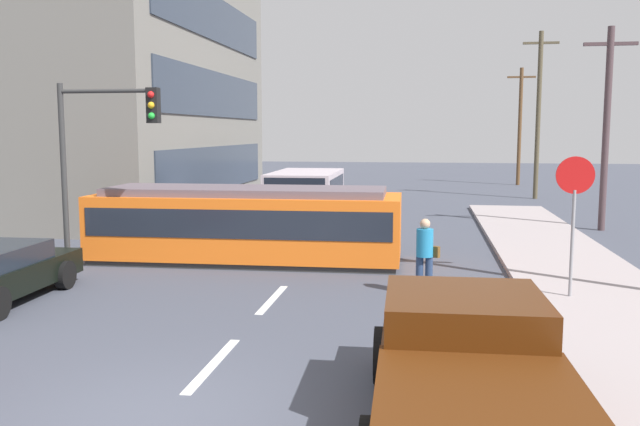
{
  "coord_description": "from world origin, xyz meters",
  "views": [
    {
      "loc": [
        3.12,
        -7.38,
        3.51
      ],
      "look_at": [
        0.45,
        9.62,
        1.41
      ],
      "focal_mm": 37.43,
      "sensor_mm": 36.0,
      "label": 1
    }
  ],
  "objects_px": {
    "traffic_light_mast": "(102,141)",
    "utility_pole_mid": "(606,125)",
    "streetcar_tram": "(246,223)",
    "pedestrian_crossing": "(425,252)",
    "utility_pole_far": "(538,113)",
    "parked_sedan_far": "(179,218)",
    "stop_sign": "(574,197)",
    "utility_pole_distant": "(520,124)",
    "city_bus": "(306,192)",
    "pickup_truck_parked": "(467,368)"
  },
  "relations": [
    {
      "from": "streetcar_tram",
      "to": "pedestrian_crossing",
      "type": "distance_m",
      "value": 5.7
    },
    {
      "from": "streetcar_tram",
      "to": "utility_pole_far",
      "type": "relative_size",
      "value": 0.97
    },
    {
      "from": "traffic_light_mast",
      "to": "utility_pole_distant",
      "type": "height_order",
      "value": "utility_pole_distant"
    },
    {
      "from": "city_bus",
      "to": "pedestrian_crossing",
      "type": "relative_size",
      "value": 3.08
    },
    {
      "from": "city_bus",
      "to": "utility_pole_far",
      "type": "relative_size",
      "value": 0.6
    },
    {
      "from": "parked_sedan_far",
      "to": "pedestrian_crossing",
      "type": "bearing_deg",
      "value": -40.69
    },
    {
      "from": "streetcar_tram",
      "to": "city_bus",
      "type": "xyz_separation_m",
      "value": [
        0.06,
        8.83,
        0.05
      ]
    },
    {
      "from": "traffic_light_mast",
      "to": "pedestrian_crossing",
      "type": "bearing_deg",
      "value": -7.54
    },
    {
      "from": "streetcar_tram",
      "to": "utility_pole_distant",
      "type": "xyz_separation_m",
      "value": [
        10.88,
        28.26,
        2.96
      ]
    },
    {
      "from": "stop_sign",
      "to": "pickup_truck_parked",
      "type": "bearing_deg",
      "value": -111.0
    },
    {
      "from": "pickup_truck_parked",
      "to": "stop_sign",
      "type": "height_order",
      "value": "stop_sign"
    },
    {
      "from": "pickup_truck_parked",
      "to": "traffic_light_mast",
      "type": "distance_m",
      "value": 11.59
    },
    {
      "from": "pickup_truck_parked",
      "to": "parked_sedan_far",
      "type": "bearing_deg",
      "value": 122.4
    },
    {
      "from": "city_bus",
      "to": "pickup_truck_parked",
      "type": "distance_m",
      "value": 19.3
    },
    {
      "from": "pedestrian_crossing",
      "to": "parked_sedan_far",
      "type": "relative_size",
      "value": 0.37
    },
    {
      "from": "city_bus",
      "to": "utility_pole_far",
      "type": "bearing_deg",
      "value": 44.02
    },
    {
      "from": "utility_pole_mid",
      "to": "streetcar_tram",
      "type": "bearing_deg",
      "value": -145.62
    },
    {
      "from": "utility_pole_mid",
      "to": "utility_pole_far",
      "type": "distance_m",
      "value": 11.44
    },
    {
      "from": "utility_pole_mid",
      "to": "stop_sign",
      "type": "bearing_deg",
      "value": -106.88
    },
    {
      "from": "pickup_truck_parked",
      "to": "streetcar_tram",
      "type": "bearing_deg",
      "value": 118.43
    },
    {
      "from": "pickup_truck_parked",
      "to": "utility_pole_far",
      "type": "bearing_deg",
      "value": 79.61
    },
    {
      "from": "traffic_light_mast",
      "to": "utility_pole_far",
      "type": "bearing_deg",
      "value": 57.15
    },
    {
      "from": "pedestrian_crossing",
      "to": "utility_pole_distant",
      "type": "relative_size",
      "value": 0.22
    },
    {
      "from": "parked_sedan_far",
      "to": "utility_pole_distant",
      "type": "bearing_deg",
      "value": 59.52
    },
    {
      "from": "traffic_light_mast",
      "to": "utility_pole_mid",
      "type": "distance_m",
      "value": 17.06
    },
    {
      "from": "stop_sign",
      "to": "utility_pole_far",
      "type": "distance_m",
      "value": 22.52
    },
    {
      "from": "parked_sedan_far",
      "to": "utility_pole_far",
      "type": "height_order",
      "value": "utility_pole_far"
    },
    {
      "from": "pickup_truck_parked",
      "to": "utility_pole_mid",
      "type": "height_order",
      "value": "utility_pole_mid"
    },
    {
      "from": "streetcar_tram",
      "to": "pickup_truck_parked",
      "type": "height_order",
      "value": "streetcar_tram"
    },
    {
      "from": "pedestrian_crossing",
      "to": "parked_sedan_far",
      "type": "bearing_deg",
      "value": 139.31
    },
    {
      "from": "city_bus",
      "to": "utility_pole_mid",
      "type": "distance_m",
      "value": 11.37
    },
    {
      "from": "stop_sign",
      "to": "utility_pole_far",
      "type": "relative_size",
      "value": 0.33
    },
    {
      "from": "utility_pole_distant",
      "to": "streetcar_tram",
      "type": "bearing_deg",
      "value": -111.05
    },
    {
      "from": "streetcar_tram",
      "to": "pedestrian_crossing",
      "type": "height_order",
      "value": "streetcar_tram"
    },
    {
      "from": "streetcar_tram",
      "to": "pickup_truck_parked",
      "type": "distance_m",
      "value": 11.08
    },
    {
      "from": "city_bus",
      "to": "utility_pole_far",
      "type": "distance_m",
      "value": 14.96
    },
    {
      "from": "city_bus",
      "to": "parked_sedan_far",
      "type": "distance_m",
      "value": 6.01
    },
    {
      "from": "pedestrian_crossing",
      "to": "traffic_light_mast",
      "type": "relative_size",
      "value": 0.36
    },
    {
      "from": "stop_sign",
      "to": "utility_pole_distant",
      "type": "height_order",
      "value": "utility_pole_distant"
    },
    {
      "from": "pickup_truck_parked",
      "to": "stop_sign",
      "type": "relative_size",
      "value": 1.75
    },
    {
      "from": "utility_pole_far",
      "to": "pedestrian_crossing",
      "type": "bearing_deg",
      "value": -104.61
    },
    {
      "from": "pedestrian_crossing",
      "to": "city_bus",
      "type": "bearing_deg",
      "value": 111.63
    },
    {
      "from": "utility_pole_far",
      "to": "streetcar_tram",
      "type": "bearing_deg",
      "value": -119.06
    },
    {
      "from": "streetcar_tram",
      "to": "utility_pole_mid",
      "type": "height_order",
      "value": "utility_pole_mid"
    },
    {
      "from": "stop_sign",
      "to": "utility_pole_mid",
      "type": "xyz_separation_m",
      "value": [
        3.28,
        10.82,
        1.55
      ]
    },
    {
      "from": "pedestrian_crossing",
      "to": "utility_pole_mid",
      "type": "distance_m",
      "value": 12.67
    },
    {
      "from": "pedestrian_crossing",
      "to": "parked_sedan_far",
      "type": "height_order",
      "value": "pedestrian_crossing"
    },
    {
      "from": "utility_pole_far",
      "to": "utility_pole_distant",
      "type": "distance_m",
      "value": 9.32
    },
    {
      "from": "utility_pole_mid",
      "to": "traffic_light_mast",
      "type": "bearing_deg",
      "value": -145.66
    },
    {
      "from": "pickup_truck_parked",
      "to": "utility_pole_mid",
      "type": "distance_m",
      "value": 18.47
    }
  ]
}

